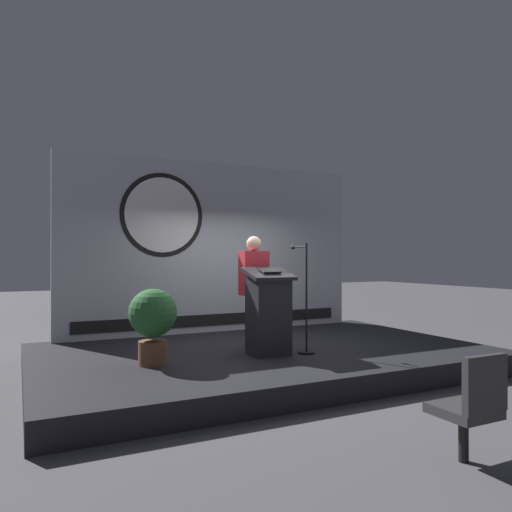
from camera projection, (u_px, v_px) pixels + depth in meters
ground_plane at (262, 368)px, 7.11m from camera, size 40.00×40.00×0.00m
stage_platform at (262, 358)px, 7.12m from camera, size 6.40×4.00×0.30m
banner_display at (214, 247)px, 8.76m from camera, size 5.57×0.12×3.08m
podium at (269, 312)px, 6.63m from camera, size 0.64×0.49×1.21m
speaker_person at (254, 291)px, 7.06m from camera, size 0.40×0.26×1.66m
microphone_stand at (305, 314)px, 6.77m from camera, size 0.24×0.52×1.55m
potted_plant at (153, 319)px, 6.00m from camera, size 0.60×0.60×0.95m
audience_chair_left at (472, 403)px, 3.78m from camera, size 0.44×0.45×0.89m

